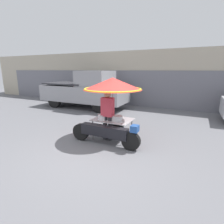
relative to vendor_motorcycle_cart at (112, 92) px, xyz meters
The scene contains 5 objects.
ground_plane 1.93m from the vendor_motorcycle_cart, 83.23° to the right, with size 36.00×36.00×0.00m, color slate.
shopfront_building 6.46m from the vendor_motorcycle_cart, 88.78° to the left, with size 28.00×2.06×3.33m.
vendor_motorcycle_cart is the anchor object (origin of this frame).
vendor_person 0.66m from the vendor_motorcycle_cart, 130.80° to the right, with size 0.38×0.22×1.58m.
pickup_truck 5.11m from the vendor_motorcycle_cart, 133.44° to the left, with size 5.16×1.90×2.15m.
Camera 1 is at (2.21, -3.68, 2.21)m, focal length 28.00 mm.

